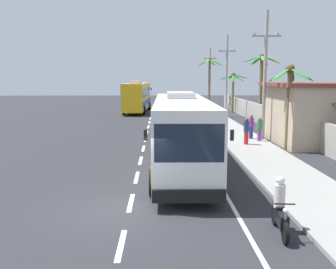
# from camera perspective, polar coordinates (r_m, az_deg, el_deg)

# --- Properties ---
(ground_plane) EXTENTS (160.00, 160.00, 0.00)m
(ground_plane) POSITION_cam_1_polar(r_m,az_deg,el_deg) (13.12, -5.85, -11.32)
(ground_plane) COLOR #28282D
(sidewalk_kerb) EXTENTS (3.20, 90.00, 0.14)m
(sidewalk_kerb) POSITION_cam_1_polar(r_m,az_deg,el_deg) (23.43, 13.04, -2.42)
(sidewalk_kerb) COLOR gray
(sidewalk_kerb) RESTS_ON ground
(lane_markings) EXTENTS (3.71, 71.66, 0.01)m
(lane_markings) POSITION_cam_1_polar(r_m,az_deg,el_deg) (27.60, 1.02, -0.69)
(lane_markings) COLOR white
(lane_markings) RESTS_ON ground
(boundary_wall) EXTENTS (0.24, 60.00, 1.84)m
(boundary_wall) POSITION_cam_1_polar(r_m,az_deg,el_deg) (28.19, 18.61, 0.94)
(boundary_wall) COLOR #9E998E
(boundary_wall) RESTS_ON ground
(coach_bus_foreground) EXTENTS (2.99, 12.40, 3.67)m
(coach_bus_foreground) POSITION_cam_1_polar(r_m,az_deg,el_deg) (18.46, 2.00, 0.66)
(coach_bus_foreground) COLOR white
(coach_bus_foreground) RESTS_ON ground
(coach_bus_far_lane) EXTENTS (3.31, 11.35, 3.94)m
(coach_bus_far_lane) POSITION_cam_1_polar(r_m,az_deg,el_deg) (48.63, -4.64, 5.73)
(coach_bus_far_lane) COLOR gold
(coach_bus_far_lane) RESTS_ON ground
(motorcycle_beside_bus) EXTENTS (0.56, 1.96, 1.65)m
(motorcycle_beside_bus) POSITION_cam_1_polar(r_m,az_deg,el_deg) (11.62, 16.33, -10.80)
(motorcycle_beside_bus) COLOR black
(motorcycle_beside_bus) RESTS_ON ground
(pedestrian_near_kerb) EXTENTS (0.36, 0.36, 1.68)m
(pedestrian_near_kerb) POSITION_cam_1_polar(r_m,az_deg,el_deg) (27.51, 12.27, 1.21)
(pedestrian_near_kerb) COLOR navy
(pedestrian_near_kerb) RESTS_ON sidewalk_kerb
(pedestrian_midwalk) EXTENTS (0.36, 0.36, 1.64)m
(pedestrian_midwalk) POSITION_cam_1_polar(r_m,az_deg,el_deg) (26.67, 13.46, 0.90)
(pedestrian_midwalk) COLOR #75388E
(pedestrian_midwalk) RESTS_ON sidewalk_kerb
(pedestrian_far_walk) EXTENTS (0.36, 0.36, 1.72)m
(pedestrian_far_walk) POSITION_cam_1_polar(r_m,az_deg,el_deg) (25.11, 11.59, 0.60)
(pedestrian_far_walk) COLOR red
(pedestrian_far_walk) RESTS_ON sidewalk_kerb
(utility_pole_mid) EXTENTS (2.02, 0.24, 8.90)m
(utility_pole_mid) POSITION_cam_1_polar(r_m,az_deg,el_deg) (27.56, 14.22, 8.65)
(utility_pole_mid) COLOR #9E9E99
(utility_pole_mid) RESTS_ON ground
(utility_pole_far) EXTENTS (1.91, 0.24, 8.88)m
(utility_pole_far) POSITION_cam_1_polar(r_m,az_deg,el_deg) (42.79, 8.70, 8.68)
(utility_pole_far) COLOR #9E9E99
(utility_pole_far) RESTS_ON ground
(utility_pole_distant) EXTENTS (1.88, 0.24, 8.73)m
(utility_pole_distant) POSITION_cam_1_polar(r_m,az_deg,el_deg) (58.22, 6.25, 8.61)
(utility_pole_distant) COLOR #9E9E99
(utility_pole_distant) RESTS_ON ground
(palm_nearest) EXTENTS (3.56, 3.60, 6.70)m
(palm_nearest) POSITION_cam_1_polar(r_m,az_deg,el_deg) (39.08, 13.71, 8.61)
(palm_nearest) COLOR brown
(palm_nearest) RESTS_ON ground
(palm_second) EXTENTS (3.46, 3.62, 7.03)m
(palm_second) POSITION_cam_1_polar(r_m,az_deg,el_deg) (52.59, 6.20, 9.35)
(palm_second) COLOR brown
(palm_second) RESTS_ON ground
(palm_third) EXTENTS (2.83, 2.79, 5.21)m
(palm_third) POSITION_cam_1_polar(r_m,az_deg,el_deg) (24.36, 17.60, 6.57)
(palm_third) COLOR brown
(palm_third) RESTS_ON ground
(palm_farthest) EXTENTS (3.46, 3.47, 4.97)m
(palm_farthest) POSITION_cam_1_polar(r_m,az_deg,el_deg) (48.50, 9.68, 7.67)
(palm_farthest) COLOR brown
(palm_farthest) RESTS_ON ground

